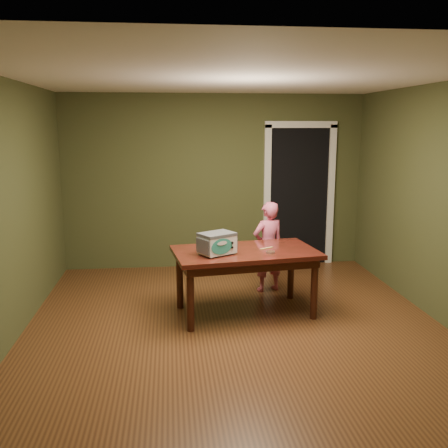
% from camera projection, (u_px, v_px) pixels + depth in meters
% --- Properties ---
extents(floor, '(5.00, 5.00, 0.00)m').
position_uv_depth(floor, '(236.00, 329.00, 5.32)').
color(floor, brown).
rests_on(floor, ground).
extents(room_shell, '(4.52, 5.02, 2.61)m').
position_uv_depth(room_shell, '(237.00, 169.00, 4.99)').
color(room_shell, '#3E4324').
rests_on(room_shell, ground).
extents(doorway, '(1.10, 0.66, 2.25)m').
position_uv_depth(doorway, '(294.00, 194.00, 7.97)').
color(doorway, black).
rests_on(doorway, ground).
extents(dining_table, '(1.71, 1.11, 0.75)m').
position_uv_depth(dining_table, '(245.00, 259.00, 5.66)').
color(dining_table, '#38150C').
rests_on(dining_table, floor).
extents(toy_oven, '(0.46, 0.41, 0.24)m').
position_uv_depth(toy_oven, '(217.00, 243.00, 5.43)').
color(toy_oven, '#4C4F54').
rests_on(toy_oven, dining_table).
extents(baking_pan, '(0.10, 0.10, 0.02)m').
position_uv_depth(baking_pan, '(270.00, 252.00, 5.51)').
color(baking_pan, silver).
rests_on(baking_pan, dining_table).
extents(spatula, '(0.17, 0.11, 0.01)m').
position_uv_depth(spatula, '(267.00, 248.00, 5.72)').
color(spatula, '#D7B05D').
rests_on(spatula, dining_table).
extents(child, '(0.50, 0.41, 1.18)m').
position_uv_depth(child, '(268.00, 247.00, 6.47)').
color(child, '#E15C81').
rests_on(child, floor).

